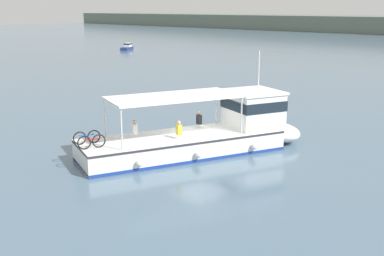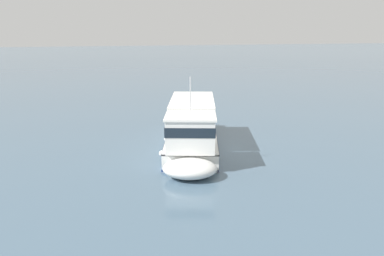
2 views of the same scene
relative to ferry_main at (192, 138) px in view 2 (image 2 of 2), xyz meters
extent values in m
plane|color=slate|center=(-0.54, -0.25, -1.02)|extent=(400.00, 400.00, 0.00)
cube|color=white|center=(-0.52, -1.53, -0.47)|extent=(6.46, 11.26, 1.10)
ellipsoid|color=white|center=(1.45, 4.35, -0.47)|extent=(3.49, 3.02, 1.01)
cube|color=navy|center=(-0.52, -1.53, -0.92)|extent=(6.50, 11.27, 0.16)
cube|color=#2D2D33|center=(-0.52, -1.53, 0.00)|extent=(6.52, 11.28, 0.10)
cube|color=white|center=(0.88, 2.64, 1.03)|extent=(3.40, 3.33, 1.90)
cube|color=#19232D|center=(0.88, 2.64, 1.37)|extent=(3.48, 3.39, 0.56)
cube|color=white|center=(0.88, 2.64, 2.04)|extent=(3.61, 3.53, 0.12)
cube|color=white|center=(-0.66, -1.96, 2.13)|extent=(4.92, 7.29, 0.10)
cylinder|color=silver|center=(-0.92, 1.55, 1.08)|extent=(0.08, 0.08, 2.00)
cylinder|color=silver|center=(1.66, 0.69, 1.08)|extent=(0.08, 0.08, 2.00)
cylinder|color=silver|center=(-2.98, -4.61, 1.08)|extent=(0.08, 0.08, 2.00)
cylinder|color=silver|center=(-0.40, -5.47, 1.08)|extent=(0.08, 0.08, 2.00)
cylinder|color=silver|center=(0.98, 2.92, 3.20)|extent=(0.06, 0.06, 2.20)
sphere|color=white|center=(2.25, 1.13, -0.52)|extent=(0.36, 0.36, 0.36)
sphere|color=white|center=(1.20, -2.00, -0.52)|extent=(0.36, 0.36, 0.36)
sphere|color=white|center=(0.22, -4.94, -0.52)|extent=(0.36, 0.36, 0.36)
torus|color=black|center=(-2.39, -5.70, 0.41)|extent=(0.27, 0.64, 0.66)
torus|color=black|center=(-2.61, -6.37, 0.41)|extent=(0.27, 0.64, 0.66)
cylinder|color=#1E478C|center=(-2.50, -6.04, 0.53)|extent=(0.28, 0.68, 0.06)
torus|color=black|center=(-1.53, -5.99, 0.41)|extent=(0.27, 0.64, 0.66)
torus|color=black|center=(-1.76, -6.65, 0.41)|extent=(0.27, 0.64, 0.66)
cylinder|color=maroon|center=(-1.65, -6.32, 0.53)|extent=(0.28, 0.68, 0.06)
cube|color=white|center=(-1.78, -3.66, 0.54)|extent=(0.37, 0.31, 0.52)
sphere|color=tan|center=(-1.78, -3.66, 0.91)|extent=(0.20, 0.20, 0.20)
cube|color=yellow|center=(-0.07, -2.16, 0.54)|extent=(0.37, 0.31, 0.52)
sphere|color=tan|center=(-0.07, -2.16, 0.91)|extent=(0.20, 0.20, 0.20)
cube|color=black|center=(-0.97, 0.22, 0.54)|extent=(0.37, 0.31, 0.52)
sphere|color=#9E7051|center=(-0.97, 0.22, 0.91)|extent=(0.20, 0.20, 0.20)
camera|label=1|loc=(17.32, -18.32, 6.56)|focal=45.17mm
camera|label=2|loc=(7.17, 23.09, 6.67)|focal=36.14mm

